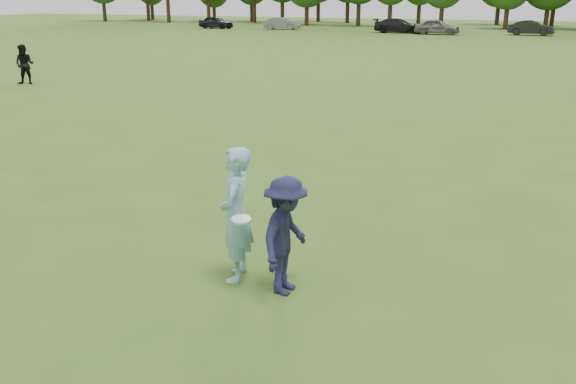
# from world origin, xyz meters

# --- Properties ---
(ground) EXTENTS (200.00, 200.00, 0.00)m
(ground) POSITION_xyz_m (0.00, 0.00, 0.00)
(ground) COLOR #3A5718
(ground) RESTS_ON ground
(thrower) EXTENTS (0.66, 0.82, 1.98)m
(thrower) POSITION_xyz_m (-0.08, -0.06, 0.99)
(thrower) COLOR #83B3CA
(thrower) RESTS_ON ground
(defender) EXTENTS (0.65, 1.10, 1.68)m
(defender) POSITION_xyz_m (0.74, -0.18, 0.84)
(defender) COLOR #1A1C3A
(defender) RESTS_ON ground
(player_far_a) EXTENTS (1.06, 0.94, 1.81)m
(player_far_a) POSITION_xyz_m (-18.52, 14.26, 0.90)
(player_far_a) COLOR black
(player_far_a) RESTS_ON ground
(car_a) EXTENTS (4.48, 2.20, 1.47)m
(car_a) POSITION_xyz_m (-34.29, 60.23, 0.74)
(car_a) COLOR black
(car_a) RESTS_ON ground
(car_b) EXTENTS (4.40, 2.03, 1.40)m
(car_b) POSITION_xyz_m (-26.02, 61.43, 0.70)
(car_b) COLOR slate
(car_b) RESTS_ON ground
(car_d) EXTENTS (5.43, 2.56, 1.53)m
(car_d) POSITION_xyz_m (-11.73, 60.18, 0.76)
(car_d) COLOR black
(car_d) RESTS_ON ground
(car_e) EXTENTS (4.60, 1.85, 1.57)m
(car_e) POSITION_xyz_m (-7.39, 59.04, 0.78)
(car_e) COLOR slate
(car_e) RESTS_ON ground
(car_f) EXTENTS (4.59, 1.96, 1.47)m
(car_f) POSITION_xyz_m (1.70, 61.30, 0.74)
(car_f) COLOR black
(car_f) RESTS_ON ground
(disc_in_play) EXTENTS (0.30, 0.29, 0.07)m
(disc_in_play) POSITION_xyz_m (0.16, -0.36, 1.06)
(disc_in_play) COLOR white
(disc_in_play) RESTS_ON ground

